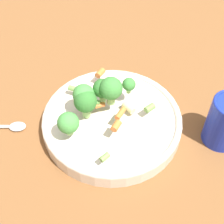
{
  "coord_description": "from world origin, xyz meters",
  "views": [
    {
      "loc": [
        0.15,
        0.39,
        0.52
      ],
      "look_at": [
        0.0,
        0.0,
        0.05
      ],
      "focal_mm": 50.0,
      "sensor_mm": 36.0,
      "label": 1
    }
  ],
  "objects": [
    {
      "name": "bowl",
      "position": [
        0.0,
        0.0,
        0.02
      ],
      "size": [
        0.29,
        0.29,
        0.04
      ],
      "color": "beige",
      "rests_on": "ground_plane"
    },
    {
      "name": "ground_plane",
      "position": [
        0.0,
        0.0,
        0.0
      ],
      "size": [
        3.0,
        3.0,
        0.0
      ],
      "primitive_type": "plane",
      "color": "brown"
    },
    {
      "name": "pasta_salad",
      "position": [
        0.03,
        -0.02,
        0.08
      ],
      "size": [
        0.2,
        0.23,
        0.08
      ],
      "color": "#8CB766",
      "rests_on": "bowl"
    },
    {
      "name": "spoon",
      "position": [
        0.23,
        -0.08,
        0.01
      ],
      "size": [
        0.17,
        0.08,
        0.01
      ],
      "rotation": [
        0.0,
        0.0,
        9.06
      ],
      "color": "silver",
      "rests_on": "ground_plane"
    }
  ]
}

